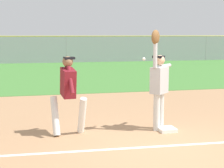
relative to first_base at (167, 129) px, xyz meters
name	(u,v)px	position (x,y,z in m)	size (l,w,h in m)	color
ground_plane	(162,149)	(-0.54, -1.15, -0.04)	(66.96, 66.96, 0.00)	tan
outfield_grass	(78,73)	(-0.54, 12.48, -0.04)	(46.17, 14.26, 0.01)	#478438
first_base	(167,129)	(0.00, 0.00, 0.00)	(0.38, 0.38, 0.08)	white
fielder	(159,82)	(-0.15, 0.16, 1.08)	(0.73, 0.69, 2.28)	silver
runner	(68,90)	(-2.20, 0.20, 0.96)	(0.78, 0.85, 1.72)	white
baseball	(144,59)	(-0.47, 0.31, 1.59)	(0.07, 0.07, 0.07)	white
outfield_fence	(66,49)	(-0.54, 19.61, 0.98)	(46.25, 0.08, 2.04)	#93999E
parked_car_green	(63,52)	(-0.63, 22.41, 0.63)	(4.56, 2.43, 1.25)	#1E6B33
parked_car_silver	(118,52)	(4.04, 22.02, 0.63)	(4.44, 2.19, 1.25)	#B7B7BC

